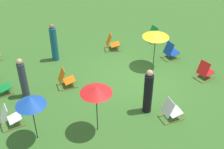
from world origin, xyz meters
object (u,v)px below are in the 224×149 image
object	(u,v)px
umbrella_1	(156,34)
person_0	(148,92)
deckchair_4	(205,71)
person_2	(54,43)
deckchair_11	(155,35)
umbrella_0	(96,90)
deckchair_2	(65,79)
deckchair_0	(0,86)
deckchair_8	(171,51)
umbrella_2	(30,101)
deckchair_9	(112,43)
person_1	(23,79)
deckchair_3	(9,117)
deckchair_1	(171,111)

from	to	relation	value
umbrella_1	person_0	size ratio (longest dim) A/B	0.96
deckchair_4	person_2	bearing A→B (deg)	39.93
deckchair_11	umbrella_0	world-z (taller)	umbrella_0
deckchair_2	umbrella_0	distance (m)	3.08
deckchair_0	deckchair_8	world-z (taller)	same
umbrella_1	deckchair_0	bearing A→B (deg)	84.82
deckchair_2	person_2	world-z (taller)	person_2
umbrella_1	person_2	xyz separation A→B (m)	(2.25, 3.87, -0.72)
umbrella_0	umbrella_2	bearing A→B (deg)	77.02
deckchair_9	person_1	size ratio (longest dim) A/B	0.51
deckchair_0	deckchair_9	bearing A→B (deg)	-79.12
deckchair_11	person_2	size ratio (longest dim) A/B	0.47
deckchair_4	person_1	xyz separation A→B (m)	(1.83, 7.06, 0.43)
person_0	umbrella_2	bearing A→B (deg)	43.16
deckchair_4	deckchair_11	world-z (taller)	same
person_0	deckchair_3	bearing A→B (deg)	32.57
deckchair_9	umbrella_2	distance (m)	6.42
deckchair_2	deckchair_0	bearing A→B (deg)	81.27
deckchair_9	umbrella_0	xyz separation A→B (m)	(-4.78, 2.64, 1.30)
deckchair_11	umbrella_2	distance (m)	8.22
deckchair_4	deckchair_11	xyz separation A→B (m)	(3.70, 0.19, 0.00)
deckchair_2	deckchair_9	size ratio (longest dim) A/B	0.96
deckchair_0	umbrella_0	bearing A→B (deg)	-145.13
deckchair_11	deckchair_3	bearing A→B (deg)	105.01
deckchair_1	umbrella_1	bearing A→B (deg)	-17.77
deckchair_3	person_1	xyz separation A→B (m)	(1.43, -0.78, 0.43)
deckchair_8	umbrella_1	xyz separation A→B (m)	(-0.20, 1.03, 1.19)
umbrella_2	person_0	distance (m)	4.00
person_0	umbrella_1	bearing A→B (deg)	-77.52
deckchair_4	umbrella_0	distance (m)	5.44
deckchair_0	person_1	bearing A→B (deg)	-125.38
deckchair_8	deckchair_2	bearing A→B (deg)	87.47
deckchair_1	deckchair_4	distance (m)	3.06
deckchair_0	person_2	distance (m)	3.13
deckchair_2	deckchair_11	xyz separation A→B (m)	(1.90, -5.27, 0.00)
deckchair_2	deckchair_3	bearing A→B (deg)	124.23
deckchair_2	umbrella_0	bearing A→B (deg)	-170.64
umbrella_1	deckchair_3	bearing A→B (deg)	101.88
umbrella_0	umbrella_2	size ratio (longest dim) A/B	1.04
deckchair_8	umbrella_2	distance (m)	7.27
deckchair_11	umbrella_0	xyz separation A→B (m)	(-4.68, 5.00, 1.30)
deckchair_3	umbrella_2	distance (m)	1.66
deckchair_1	deckchair_9	distance (m)	5.33
umbrella_0	person_2	bearing A→B (deg)	1.25
person_0	deckchair_11	bearing A→B (deg)	-76.49
umbrella_2	umbrella_1	bearing A→B (deg)	-68.22
deckchair_2	person_1	size ratio (longest dim) A/B	0.50
person_2	deckchair_8	bearing A→B (deg)	-116.24
deckchair_3	deckchair_4	size ratio (longest dim) A/B	0.98
deckchair_1	deckchair_8	bearing A→B (deg)	-30.19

